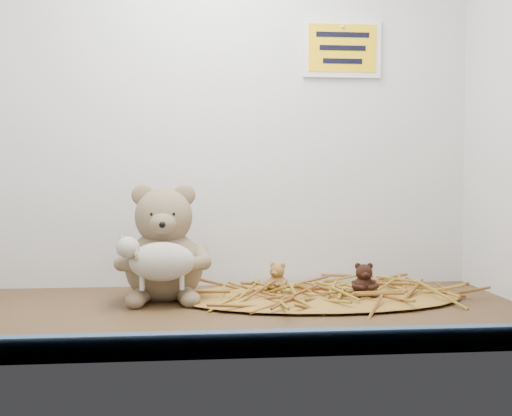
{
  "coord_description": "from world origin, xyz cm",
  "views": [
    {
      "loc": [
        -4.56,
        -118.22,
        25.78
      ],
      "look_at": [
        7.46,
        4.21,
        19.34
      ],
      "focal_mm": 45.0,
      "sensor_mm": 36.0,
      "label": 1
    }
  ],
  "objects": [
    {
      "name": "wall_sign",
      "position": [
        30.0,
        29.4,
        55.0
      ],
      "size": [
        16.0,
        1.2,
        11.0
      ],
      "primitive_type": "cube",
      "color": "#E0AB0B",
      "rests_on": "back_wall"
    },
    {
      "name": "mini_teddy_brown",
      "position": [
        30.01,
        8.61,
        4.61
      ],
      "size": [
        6.05,
        6.33,
        6.93
      ],
      "primitive_type": null,
      "rotation": [
        0.0,
        0.0,
        -0.08
      ],
      "color": "black",
      "rests_on": "straw_bed"
    },
    {
      "name": "main_teddy",
      "position": [
        -10.6,
        14.02,
        11.92
      ],
      "size": [
        19.45,
        20.5,
        23.83
      ],
      "primitive_type": null,
      "rotation": [
        0.0,
        0.0,
        0.01
      ],
      "color": "#896B54",
      "rests_on": "shelf_floor"
    },
    {
      "name": "mini_teddy_tan",
      "position": [
        13.04,
        14.92,
        4.29
      ],
      "size": [
        7.12,
        7.21,
        6.28
      ],
      "primitive_type": null,
      "rotation": [
        0.0,
        0.0,
        -0.56
      ],
      "color": "olive",
      "rests_on": "straw_bed"
    },
    {
      "name": "toy_lamb",
      "position": [
        -10.6,
        5.48,
        9.01
      ],
      "size": [
        16.42,
        10.02,
        10.61
      ],
      "primitive_type": null,
      "color": "#B2AFA0",
      "rests_on": "main_teddy"
    },
    {
      "name": "alcove_shell",
      "position": [
        0.0,
        9.0,
        45.0
      ],
      "size": [
        120.4,
        60.2,
        90.4
      ],
      "color": "#3C2814",
      "rests_on": "ground"
    },
    {
      "name": "front_rail",
      "position": [
        0.0,
        -28.8,
        1.8
      ],
      "size": [
        119.28,
        2.2,
        3.6
      ],
      "primitive_type": "cube",
      "color": "#37506A",
      "rests_on": "shelf_floor"
    },
    {
      "name": "straw_bed",
      "position": [
        21.53,
        11.77,
        0.58
      ],
      "size": [
        59.44,
        34.52,
        1.15
      ],
      "primitive_type": "ellipsoid",
      "color": "olive",
      "rests_on": "shelf_floor"
    }
  ]
}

